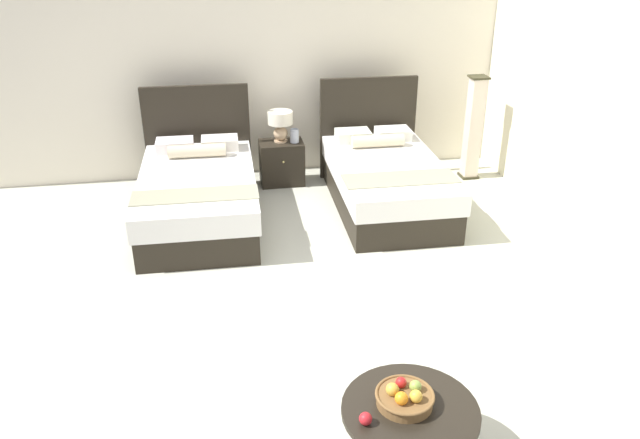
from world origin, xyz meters
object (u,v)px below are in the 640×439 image
at_px(loose_apple, 366,419).
at_px(bed_near_window, 199,193).
at_px(coffee_table, 409,422).
at_px(bed_near_corner, 385,180).
at_px(floor_lamp_corner, 473,128).
at_px(fruit_bowl, 405,397).
at_px(nightstand, 282,163).
at_px(table_lamp, 280,122).
at_px(vase, 294,136).

bearing_deg(loose_apple, bed_near_window, 103.54).
relative_size(coffee_table, loose_apple, 10.72).
distance_m(bed_near_corner, coffee_table, 3.87).
bearing_deg(floor_lamp_corner, bed_near_window, -169.13).
bearing_deg(fruit_bowl, nightstand, 91.99).
bearing_deg(table_lamp, coffee_table, -87.72).
height_order(bed_near_window, coffee_table, bed_near_window).
xyz_separation_m(table_lamp, vase, (0.16, -0.06, -0.16)).
relative_size(bed_near_corner, loose_apple, 28.01).
height_order(vase, loose_apple, vase).
xyz_separation_m(vase, coffee_table, (0.02, -4.62, -0.29)).
bearing_deg(bed_near_corner, floor_lamp_corner, 26.67).
bearing_deg(bed_near_window, loose_apple, -76.46).
bearing_deg(vase, bed_near_window, -144.31).
height_order(coffee_table, loose_apple, loose_apple).
bearing_deg(table_lamp, loose_apple, -91.30).
relative_size(nightstand, vase, 3.22).
relative_size(bed_near_corner, table_lamp, 5.62).
distance_m(vase, fruit_bowl, 4.58).
distance_m(table_lamp, fruit_bowl, 4.65).
height_order(nightstand, floor_lamp_corner, floor_lamp_corner).
bearing_deg(nightstand, bed_near_window, -138.98).
xyz_separation_m(bed_near_window, loose_apple, (0.93, -3.84, 0.16)).
distance_m(bed_near_corner, vase, 1.30).
bearing_deg(fruit_bowl, loose_apple, -156.41).
relative_size(bed_near_window, floor_lamp_corner, 1.68).
relative_size(bed_near_corner, floor_lamp_corner, 1.64).
xyz_separation_m(vase, loose_apple, (-0.27, -4.70, -0.14)).
distance_m(table_lamp, vase, 0.24).
distance_m(bed_near_window, coffee_table, 3.96).
bearing_deg(nightstand, vase, -13.83).
bearing_deg(loose_apple, table_lamp, 88.70).
height_order(loose_apple, floor_lamp_corner, floor_lamp_corner).
bearing_deg(coffee_table, loose_apple, -165.91).
bearing_deg(bed_near_window, coffee_table, -72.06).
xyz_separation_m(coffee_table, fruit_bowl, (-0.03, 0.04, 0.16)).
distance_m(bed_near_window, fruit_bowl, 3.91).
bearing_deg(coffee_table, bed_near_window, 107.94).
relative_size(bed_near_window, fruit_bowl, 6.20).
height_order(nightstand, vase, vase).
distance_m(vase, loose_apple, 4.71).
bearing_deg(bed_near_corner, nightstand, 140.67).
height_order(bed_near_corner, fruit_bowl, bed_near_corner).
distance_m(table_lamp, floor_lamp_corner, 2.43).
height_order(bed_near_window, table_lamp, bed_near_window).
height_order(nightstand, fruit_bowl, fruit_bowl).
bearing_deg(floor_lamp_corner, nightstand, 174.40).
relative_size(bed_near_window, vase, 13.10).
relative_size(bed_near_corner, coffee_table, 2.61).
xyz_separation_m(bed_near_window, bed_near_corner, (2.13, 0.00, 0.00)).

